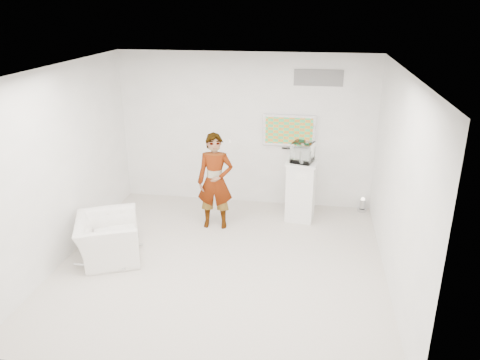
{
  "coord_description": "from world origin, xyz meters",
  "views": [
    {
      "loc": [
        1.29,
        -6.3,
        3.85
      ],
      "look_at": [
        0.19,
        0.6,
        1.18
      ],
      "focal_mm": 35.0,
      "sensor_mm": 36.0,
      "label": 1
    }
  ],
  "objects_px": {
    "person": "(215,181)",
    "floor_uplight": "(362,205)",
    "armchair": "(108,238)",
    "pedestal": "(301,191)",
    "tv": "(289,130)"
  },
  "relations": [
    {
      "from": "pedestal",
      "to": "person",
      "type": "bearing_deg",
      "value": -159.54
    },
    {
      "from": "armchair",
      "to": "tv",
      "type": "bearing_deg",
      "value": -68.6
    },
    {
      "from": "armchair",
      "to": "pedestal",
      "type": "height_order",
      "value": "pedestal"
    },
    {
      "from": "tv",
      "to": "armchair",
      "type": "bearing_deg",
      "value": -136.01
    },
    {
      "from": "tv",
      "to": "armchair",
      "type": "xyz_separation_m",
      "value": [
        -2.67,
        -2.57,
        -1.2
      ]
    },
    {
      "from": "armchair",
      "to": "floor_uplight",
      "type": "relative_size",
      "value": 3.83
    },
    {
      "from": "tv",
      "to": "floor_uplight",
      "type": "relative_size",
      "value": 3.6
    },
    {
      "from": "tv",
      "to": "pedestal",
      "type": "relative_size",
      "value": 0.88
    },
    {
      "from": "tv",
      "to": "floor_uplight",
      "type": "distance_m",
      "value": 2.06
    },
    {
      "from": "person",
      "to": "floor_uplight",
      "type": "xyz_separation_m",
      "value": [
        2.7,
        1.08,
        -0.73
      ]
    },
    {
      "from": "person",
      "to": "armchair",
      "type": "xyz_separation_m",
      "value": [
        -1.45,
        -1.39,
        -0.53
      ]
    },
    {
      "from": "person",
      "to": "pedestal",
      "type": "relative_size",
      "value": 1.54
    },
    {
      "from": "armchair",
      "to": "pedestal",
      "type": "bearing_deg",
      "value": -79.19
    },
    {
      "from": "tv",
      "to": "armchair",
      "type": "relative_size",
      "value": 0.94
    },
    {
      "from": "armchair",
      "to": "floor_uplight",
      "type": "xyz_separation_m",
      "value": [
        4.16,
        2.47,
        -0.21
      ]
    }
  ]
}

